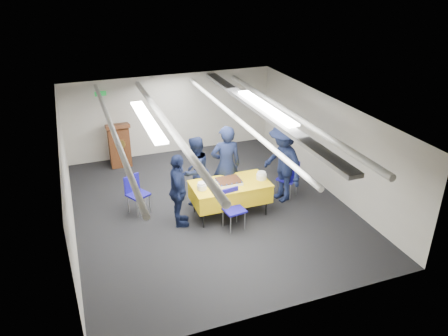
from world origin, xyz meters
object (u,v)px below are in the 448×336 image
(chair_left, at_px, (135,190))
(sailor_a, at_px, (226,165))
(sailor_c, at_px, (178,191))
(sailor_d, at_px, (283,163))
(serving_table, at_px, (230,192))
(podium, at_px, (119,144))
(chair_right, at_px, (289,174))
(sheet_cake, at_px, (229,181))
(chair_near, at_px, (232,205))
(sailor_b, at_px, (195,171))

(chair_left, xyz_separation_m, sailor_a, (2.04, -0.31, 0.42))
(sailor_c, relative_size, sailor_d, 0.86)
(serving_table, height_order, podium, podium)
(chair_right, relative_size, sailor_d, 0.46)
(chair_right, bearing_deg, podium, 139.18)
(serving_table, bearing_deg, sailor_a, 79.66)
(sailor_a, bearing_deg, sailor_d, 172.93)
(chair_right, relative_size, chair_left, 1.00)
(serving_table, xyz_separation_m, chair_right, (1.66, 0.37, -0.03))
(podium, xyz_separation_m, sailor_c, (0.75, -3.49, 0.20))
(sheet_cake, distance_m, chair_left, 2.10)
(sheet_cake, height_order, chair_left, chair_left)
(chair_near, bearing_deg, podium, 114.17)
(podium, relative_size, chair_right, 1.44)
(sailor_a, bearing_deg, chair_left, -1.23)
(serving_table, distance_m, sailor_c, 1.20)
(chair_right, distance_m, sailor_a, 1.63)
(chair_near, distance_m, chair_right, 2.00)
(sheet_cake, relative_size, sailor_a, 0.28)
(chair_right, height_order, sailor_b, sailor_b)
(sailor_d, bearing_deg, chair_near, -75.97)
(sailor_b, bearing_deg, sailor_c, 18.85)
(sheet_cake, distance_m, sailor_d, 1.43)
(serving_table, distance_m, podium, 3.96)
(chair_near, distance_m, sailor_d, 1.73)
(podium, distance_m, chair_near, 4.34)
(chair_right, relative_size, sailor_b, 0.53)
(chair_near, height_order, sailor_d, sailor_d)
(chair_left, xyz_separation_m, sailor_d, (3.32, -0.64, 0.42))
(sheet_cake, height_order, sailor_a, sailor_a)
(serving_table, height_order, sailor_c, sailor_c)
(serving_table, height_order, sailor_a, sailor_a)
(sailor_c, bearing_deg, sheet_cake, -75.53)
(podium, bearing_deg, chair_near, -65.83)
(chair_near, xyz_separation_m, sailor_c, (-1.02, 0.46, 0.28))
(chair_left, height_order, sailor_a, sailor_a)
(sheet_cake, bearing_deg, sailor_a, 75.86)
(serving_table, xyz_separation_m, sailor_b, (-0.56, 0.77, 0.26))
(chair_right, xyz_separation_m, chair_left, (-3.61, 0.48, 0.00))
(podium, distance_m, chair_right, 4.74)
(chair_near, distance_m, sailor_c, 1.16)
(chair_right, bearing_deg, sailor_c, -172.00)
(serving_table, relative_size, chair_right, 1.96)
(podium, distance_m, chair_left, 2.62)
(podium, relative_size, sailor_a, 0.66)
(sailor_a, xyz_separation_m, sailor_c, (-1.27, -0.57, -0.13))
(sailor_c, bearing_deg, sailor_a, -53.57)
(sheet_cake, xyz_separation_m, sailor_b, (-0.53, 0.76, -0.00))
(sailor_a, relative_size, sailor_d, 1.00)
(podium, relative_size, sailor_d, 0.66)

